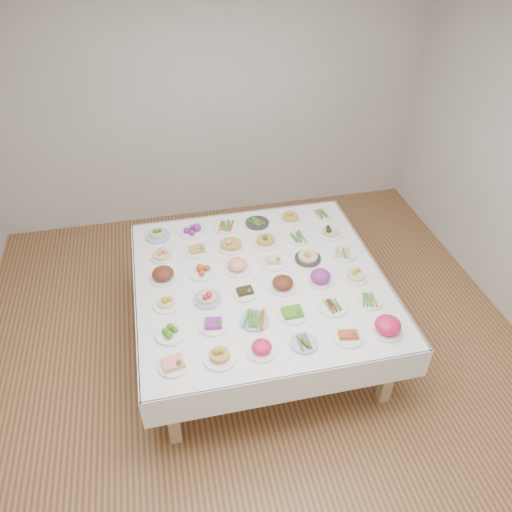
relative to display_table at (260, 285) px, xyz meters
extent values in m
plane|color=#9B6E40|center=(-0.08, -0.21, -0.68)|extent=(5.00, 5.00, 0.00)
cube|color=silver|center=(-0.08, -0.21, 2.12)|extent=(5.00, 5.00, 0.02)
cube|color=beige|center=(-0.08, 2.29, 0.72)|extent=(5.00, 0.02, 2.80)
cube|color=white|center=(0.00, 0.00, 0.04)|extent=(2.07, 2.07, 0.06)
cube|color=white|center=(0.00, 1.03, -0.07)|extent=(2.09, 0.02, 0.28)
cube|color=white|center=(0.00, -1.03, -0.07)|extent=(2.09, 0.01, 0.28)
cube|color=white|center=(1.03, 0.00, -0.07)|extent=(0.02, 2.09, 0.28)
cube|color=white|center=(-1.03, 0.00, -0.07)|extent=(0.01, 2.09, 0.28)
cube|color=tan|center=(-0.85, -0.85, -0.34)|extent=(0.09, 0.09, 0.69)
cube|color=tan|center=(0.85, -0.85, -0.34)|extent=(0.09, 0.09, 0.69)
cube|color=tan|center=(-0.85, 0.85, -0.34)|extent=(0.09, 0.09, 0.69)
cube|color=tan|center=(0.85, 0.85, -0.34)|extent=(0.09, 0.09, 0.69)
cylinder|color=white|center=(-0.79, -0.78, 0.08)|extent=(0.21, 0.21, 0.02)
cylinder|color=white|center=(-0.47, -0.79, 0.08)|extent=(0.23, 0.23, 0.02)
cylinder|color=white|center=(-0.17, -0.78, 0.08)|extent=(0.21, 0.21, 0.02)
cylinder|color=#4C66B2|center=(0.15, -0.78, 0.08)|extent=(0.20, 0.20, 0.02)
cylinder|color=white|center=(0.48, -0.79, 0.08)|extent=(0.21, 0.21, 0.02)
cylinder|color=white|center=(0.79, -0.80, 0.08)|extent=(0.23, 0.23, 0.02)
cylinder|color=white|center=(-0.79, -0.48, 0.08)|extent=(0.23, 0.23, 0.02)
cylinder|color=white|center=(-0.46, -0.47, 0.08)|extent=(0.21, 0.21, 0.02)
cylinder|color=#4C66B2|center=(-0.15, -0.48, 0.08)|extent=(0.22, 0.22, 0.02)
cylinder|color=white|center=(0.15, -0.48, 0.08)|extent=(0.22, 0.22, 0.02)
cylinder|color=white|center=(0.48, -0.47, 0.08)|extent=(0.23, 0.23, 0.02)
cylinder|color=white|center=(0.78, -0.47, 0.08)|extent=(0.20, 0.20, 0.02)
cylinder|color=white|center=(-0.79, -0.16, 0.08)|extent=(0.21, 0.21, 0.02)
cylinder|color=#4C66B2|center=(-0.47, -0.17, 0.08)|extent=(0.22, 0.22, 0.02)
cylinder|color=white|center=(-0.16, -0.16, 0.08)|extent=(0.20, 0.20, 0.02)
cylinder|color=white|center=(0.16, -0.16, 0.08)|extent=(0.22, 0.22, 0.02)
cylinder|color=white|center=(0.48, -0.15, 0.08)|extent=(0.20, 0.20, 0.02)
cylinder|color=white|center=(0.79, -0.17, 0.08)|extent=(0.20, 0.20, 0.02)
cylinder|color=white|center=(-0.79, 0.17, 0.08)|extent=(0.23, 0.23, 0.02)
cylinder|color=white|center=(-0.47, 0.16, 0.08)|extent=(0.22, 0.22, 0.02)
cylinder|color=white|center=(-0.16, 0.15, 0.08)|extent=(0.22, 0.22, 0.02)
cylinder|color=white|center=(0.16, 0.17, 0.08)|extent=(0.21, 0.21, 0.02)
cylinder|color=#2C2927|center=(0.47, 0.16, 0.08)|extent=(0.23, 0.23, 0.02)
cylinder|color=white|center=(0.79, 0.15, 0.08)|extent=(0.23, 0.23, 0.02)
cylinder|color=white|center=(-0.78, 0.47, 0.08)|extent=(0.20, 0.20, 0.02)
cylinder|color=white|center=(-0.47, 0.48, 0.08)|extent=(0.21, 0.21, 0.02)
cylinder|color=white|center=(-0.16, 0.47, 0.08)|extent=(0.23, 0.23, 0.02)
cylinder|color=white|center=(0.16, 0.47, 0.08)|extent=(0.23, 0.23, 0.02)
cylinder|color=white|center=(0.47, 0.47, 0.08)|extent=(0.21, 0.21, 0.02)
cylinder|color=white|center=(0.78, 0.47, 0.08)|extent=(0.21, 0.21, 0.02)
cylinder|color=#4C66B2|center=(-0.80, 0.78, 0.08)|extent=(0.22, 0.22, 0.02)
cylinder|color=white|center=(-0.48, 0.78, 0.08)|extent=(0.23, 0.23, 0.02)
cylinder|color=white|center=(-0.15, 0.79, 0.08)|extent=(0.23, 0.23, 0.02)
cylinder|color=#2C2927|center=(0.16, 0.80, 0.08)|extent=(0.22, 0.22, 0.02)
cylinder|color=white|center=(0.48, 0.78, 0.08)|extent=(0.22, 0.22, 0.02)
cylinder|color=white|center=(0.80, 0.79, 0.08)|extent=(0.20, 0.20, 0.02)
camera|label=1|loc=(-0.72, -3.09, 2.82)|focal=35.00mm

